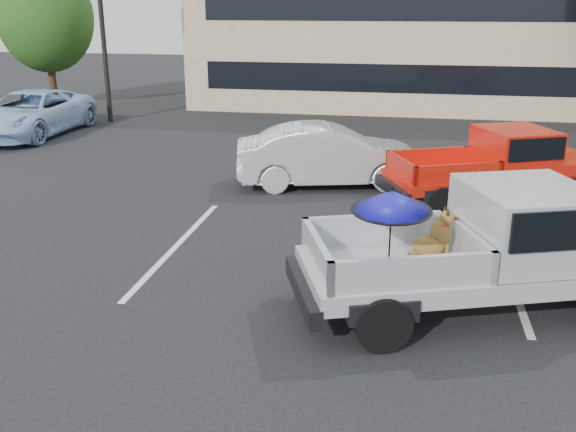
{
  "coord_description": "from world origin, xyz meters",
  "views": [
    {
      "loc": [
        1.14,
        -8.74,
        4.4
      ],
      "look_at": [
        -0.55,
        0.31,
        1.3
      ],
      "focal_mm": 40.0,
      "sensor_mm": 36.0,
      "label": 1
    }
  ],
  "objects_px": {
    "tree_back": "(520,0)",
    "silver_sedan": "(329,156)",
    "silver_pickup": "(509,242)",
    "red_pickup": "(507,162)",
    "blue_suv": "(31,113)",
    "tree_left": "(45,17)"
  },
  "relations": [
    {
      "from": "tree_back",
      "to": "red_pickup",
      "type": "height_order",
      "value": "tree_back"
    },
    {
      "from": "blue_suv",
      "to": "tree_back",
      "type": "bearing_deg",
      "value": 36.37
    },
    {
      "from": "tree_back",
      "to": "red_pickup",
      "type": "bearing_deg",
      "value": -98.11
    },
    {
      "from": "tree_back",
      "to": "blue_suv",
      "type": "distance_m",
      "value": 22.04
    },
    {
      "from": "silver_pickup",
      "to": "silver_sedan",
      "type": "distance_m",
      "value": 7.13
    },
    {
      "from": "tree_left",
      "to": "silver_pickup",
      "type": "relative_size",
      "value": 1.0
    },
    {
      "from": "tree_left",
      "to": "blue_suv",
      "type": "distance_m",
      "value": 7.1
    },
    {
      "from": "silver_pickup",
      "to": "silver_sedan",
      "type": "bearing_deg",
      "value": 98.98
    },
    {
      "from": "red_pickup",
      "to": "tree_back",
      "type": "bearing_deg",
      "value": 58.16
    },
    {
      "from": "tree_left",
      "to": "blue_suv",
      "type": "xyz_separation_m",
      "value": [
        2.53,
        -5.93,
        -2.98
      ]
    },
    {
      "from": "tree_back",
      "to": "blue_suv",
      "type": "height_order",
      "value": "tree_back"
    },
    {
      "from": "red_pickup",
      "to": "blue_suv",
      "type": "height_order",
      "value": "red_pickup"
    },
    {
      "from": "silver_pickup",
      "to": "red_pickup",
      "type": "distance_m",
      "value": 5.77
    },
    {
      "from": "red_pickup",
      "to": "silver_sedan",
      "type": "xyz_separation_m",
      "value": [
        -4.16,
        0.53,
        -0.16
      ]
    },
    {
      "from": "tree_back",
      "to": "silver_pickup",
      "type": "xyz_separation_m",
      "value": [
        -3.29,
        -23.54,
        -3.36
      ]
    },
    {
      "from": "tree_left",
      "to": "silver_pickup",
      "type": "bearing_deg",
      "value": -44.7
    },
    {
      "from": "blue_suv",
      "to": "silver_sedan",
      "type": "bearing_deg",
      "value": -22.16
    },
    {
      "from": "silver_sedan",
      "to": "tree_back",
      "type": "bearing_deg",
      "value": -35.48
    },
    {
      "from": "tree_back",
      "to": "silver_sedan",
      "type": "bearing_deg",
      "value": -111.19
    },
    {
      "from": "tree_left",
      "to": "tree_back",
      "type": "distance_m",
      "value": 21.2
    },
    {
      "from": "tree_left",
      "to": "tree_back",
      "type": "height_order",
      "value": "tree_back"
    },
    {
      "from": "tree_left",
      "to": "silver_pickup",
      "type": "distance_m",
      "value": 23.66
    }
  ]
}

